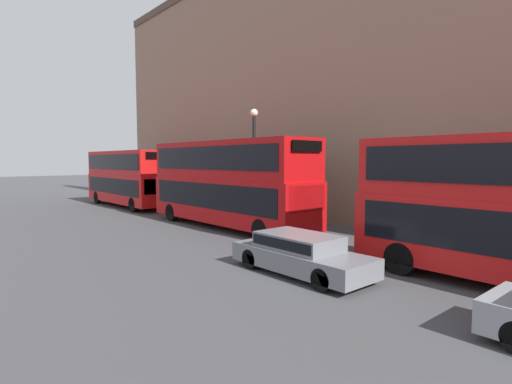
# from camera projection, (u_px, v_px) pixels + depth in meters

# --- Properties ---
(bus_second_in_queue) EXTENTS (2.59, 10.99, 4.46)m
(bus_second_in_queue) POSITION_uv_depth(u_px,v_px,m) (228.00, 180.00, 20.59)
(bus_second_in_queue) COLOR #B20C0F
(bus_second_in_queue) RESTS_ON ground
(bus_third_in_queue) EXTENTS (2.59, 10.11, 4.18)m
(bus_third_in_queue) POSITION_uv_depth(u_px,v_px,m) (128.00, 176.00, 30.12)
(bus_third_in_queue) COLOR red
(bus_third_in_queue) RESTS_ON ground
(car_hatchback) EXTENTS (1.78, 4.64, 1.24)m
(car_hatchback) POSITION_uv_depth(u_px,v_px,m) (300.00, 252.00, 12.28)
(car_hatchback) COLOR slate
(car_hatchback) RESTS_ON ground
(street_lamp) EXTENTS (0.44, 0.44, 6.33)m
(street_lamp) POSITION_uv_depth(u_px,v_px,m) (254.00, 153.00, 22.19)
(street_lamp) COLOR black
(street_lamp) RESTS_ON ground
(pedestrian) EXTENTS (0.36, 0.36, 1.69)m
(pedestrian) POSITION_uv_depth(u_px,v_px,m) (177.00, 196.00, 30.49)
(pedestrian) COLOR maroon
(pedestrian) RESTS_ON ground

